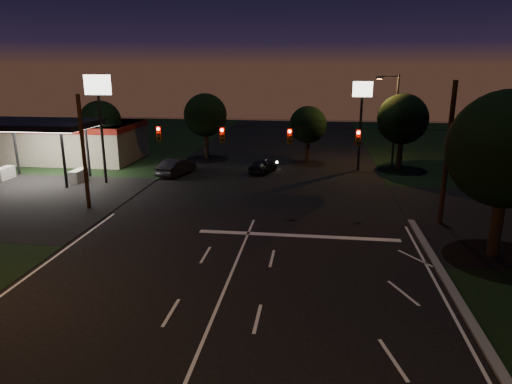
% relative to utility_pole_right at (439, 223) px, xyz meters
% --- Properties ---
extents(ground, '(140.00, 140.00, 0.00)m').
position_rel_utility_pole_right_xyz_m(ground, '(-12.00, -15.00, 0.00)').
color(ground, black).
rests_on(ground, ground).
extents(stop_bar, '(12.00, 0.50, 0.01)m').
position_rel_utility_pole_right_xyz_m(stop_bar, '(-9.00, -3.50, 0.01)').
color(stop_bar, silver).
rests_on(stop_bar, ground).
extents(utility_pole_right, '(0.30, 0.30, 9.00)m').
position_rel_utility_pole_right_xyz_m(utility_pole_right, '(0.00, 0.00, 0.00)').
color(utility_pole_right, black).
rests_on(utility_pole_right, ground).
extents(utility_pole_left, '(0.28, 0.28, 8.00)m').
position_rel_utility_pole_right_xyz_m(utility_pole_left, '(-24.00, 0.00, 0.00)').
color(utility_pole_left, black).
rests_on(utility_pole_left, ground).
extents(signal_span, '(24.00, 0.40, 1.56)m').
position_rel_utility_pole_right_xyz_m(signal_span, '(-12.00, -0.04, 5.50)').
color(signal_span, black).
rests_on(signal_span, ground).
extents(gas_station, '(14.20, 16.10, 5.25)m').
position_rel_utility_pole_right_xyz_m(gas_station, '(-33.86, 15.39, 2.38)').
color(gas_station, gray).
rests_on(gas_station, ground).
extents(pole_sign_left_near, '(2.20, 0.30, 9.10)m').
position_rel_utility_pole_right_xyz_m(pole_sign_left_near, '(-26.00, 7.00, 6.98)').
color(pole_sign_left_near, black).
rests_on(pole_sign_left_near, ground).
extents(pole_sign_right, '(1.80, 0.30, 8.40)m').
position_rel_utility_pole_right_xyz_m(pole_sign_right, '(-4.00, 15.00, 6.24)').
color(pole_sign_right, black).
rests_on(pole_sign_right, ground).
extents(street_light_right_far, '(2.20, 0.35, 9.00)m').
position_rel_utility_pole_right_xyz_m(street_light_right_far, '(-0.76, 17.00, 5.24)').
color(street_light_right_far, black).
rests_on(street_light_right_far, ground).
extents(tree_right_near, '(6.00, 6.00, 8.76)m').
position_rel_utility_pole_right_xyz_m(tree_right_near, '(1.53, -4.83, 5.68)').
color(tree_right_near, black).
rests_on(tree_right_near, ground).
extents(tree_far_a, '(4.20, 4.20, 6.42)m').
position_rel_utility_pole_right_xyz_m(tree_far_a, '(-29.98, 15.12, 4.26)').
color(tree_far_a, black).
rests_on(tree_far_a, ground).
extents(tree_far_b, '(4.60, 4.60, 6.98)m').
position_rel_utility_pole_right_xyz_m(tree_far_b, '(-19.98, 19.13, 4.61)').
color(tree_far_b, black).
rests_on(tree_far_b, ground).
extents(tree_far_c, '(3.80, 3.80, 5.86)m').
position_rel_utility_pole_right_xyz_m(tree_far_c, '(-8.98, 18.10, 3.90)').
color(tree_far_c, black).
rests_on(tree_far_c, ground).
extents(tree_far_d, '(4.80, 4.80, 7.30)m').
position_rel_utility_pole_right_xyz_m(tree_far_d, '(0.02, 16.13, 4.83)').
color(tree_far_d, black).
rests_on(tree_far_d, ground).
extents(tree_far_e, '(4.00, 4.00, 6.18)m').
position_rel_utility_pole_right_xyz_m(tree_far_e, '(8.02, 14.11, 4.11)').
color(tree_far_e, black).
rests_on(tree_far_e, ground).
extents(car_oncoming_a, '(2.67, 4.19, 1.33)m').
position_rel_utility_pole_right_xyz_m(car_oncoming_a, '(-13.03, 12.74, 0.66)').
color(car_oncoming_a, black).
rests_on(car_oncoming_a, ground).
extents(car_oncoming_b, '(2.75, 4.92, 1.53)m').
position_rel_utility_pole_right_xyz_m(car_oncoming_b, '(-20.84, 10.78, 0.77)').
color(car_oncoming_b, black).
rests_on(car_oncoming_b, ground).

